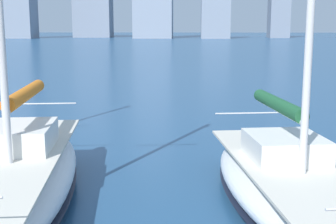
# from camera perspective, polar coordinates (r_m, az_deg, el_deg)

# --- Properties ---
(sailboat_forest) EXTENTS (3.86, 8.39, 9.85)m
(sailboat_forest) POSITION_cam_1_polar(r_m,az_deg,el_deg) (10.90, 14.68, -8.31)
(sailboat_forest) COLOR silver
(sailboat_forest) RESTS_ON ground
(sailboat_orange) EXTENTS (3.51, 8.94, 9.57)m
(sailboat_orange) POSITION_cam_1_polar(r_m,az_deg,el_deg) (11.02, -17.79, -7.67)
(sailboat_orange) COLOR silver
(sailboat_orange) RESTS_ON ground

